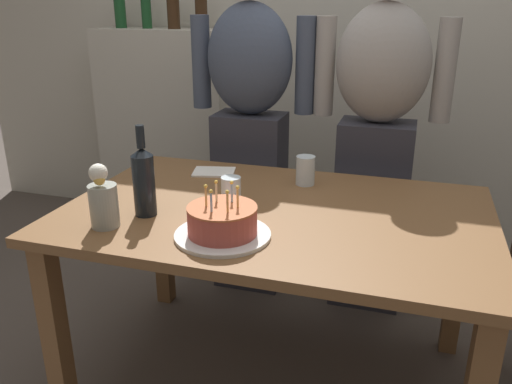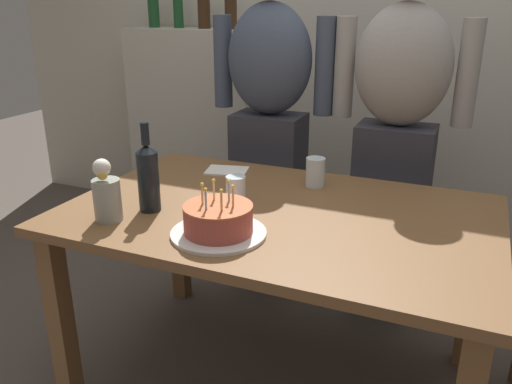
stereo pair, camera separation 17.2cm
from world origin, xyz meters
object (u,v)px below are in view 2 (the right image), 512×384
Objects in this scene: birthday_cake at (218,221)px; person_woman_cardigan at (396,136)px; water_glass_far at (236,189)px; person_man_bearded at (269,123)px; wine_bottle at (148,176)px; napkin_stack at (227,171)px; flower_vase at (107,195)px; water_glass_near at (315,172)px.

person_woman_cardigan reaches higher than birthday_cake.
birthday_cake is 3.07× the size of water_glass_far.
person_man_bearded and person_woman_cardigan have the same top height.
wine_bottle is 0.19× the size of person_woman_cardigan.
person_woman_cardigan is at bearing -180.00° from person_man_bearded.
napkin_stack is at bearing 114.03° from birthday_cake.
water_glass_near is at bearing 48.20° from flower_vase.
water_glass_near is at bearing 75.75° from birthday_cake.
napkin_stack is (0.05, 0.50, -0.12)m from wine_bottle.
wine_bottle is 0.19× the size of person_man_bearded.
birthday_cake reaches higher than water_glass_near.
person_woman_cardigan is at bearing 52.78° from flower_vase.
water_glass_far is 0.85m from person_woman_cardigan.
person_man_bearded reaches higher than wine_bottle.
water_glass_far is 0.57× the size of napkin_stack.
person_woman_cardigan is (0.24, 0.42, 0.08)m from water_glass_near.
water_glass_near is 0.41m from napkin_stack.
flower_vase is 1.04m from person_man_bearded.
wine_bottle reaches higher than water_glass_far.
flower_vase is at bearing 80.65° from person_man_bearded.
person_man_bearded reaches higher than water_glass_far.
person_woman_cardigan reaches higher than water_glass_near.
flower_vase is 0.13× the size of person_woman_cardigan.
water_glass_far reaches higher than napkin_stack.
birthday_cake is 0.40m from flower_vase.
wine_bottle is at bearing 59.14° from flower_vase.
person_man_bearded is (0.17, 1.03, 0.04)m from flower_vase.
person_woman_cardigan is (0.61, 0.00, 0.00)m from person_man_bearded.
wine_bottle is 0.52m from napkin_stack.
person_man_bearded is at bearing 102.95° from birthday_cake.
birthday_cake is 0.18× the size of person_woman_cardigan.
wine_bottle is 1.14m from person_woman_cardigan.
person_woman_cardigan is (0.46, 0.71, 0.08)m from water_glass_far.
flower_vase is at bearing -120.86° from wine_bottle.
napkin_stack is 0.77m from person_woman_cardigan.
birthday_cake is at bearing -104.25° from water_glass_near.
birthday_cake is 1.02m from person_man_bearded.
napkin_stack is (-0.26, 0.59, -0.04)m from birthday_cake.
water_glass_near is 0.66m from wine_bottle.
napkin_stack is 0.65m from flower_vase.
napkin_stack is 0.42m from person_man_bearded.
birthday_cake is at bearing -75.55° from water_glass_far.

